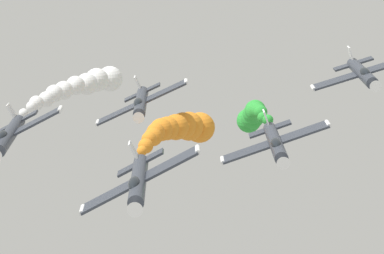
{
  "coord_description": "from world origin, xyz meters",
  "views": [
    {
      "loc": [
        1.23,
        70.42,
        88.5
      ],
      "look_at": [
        0.0,
        0.0,
        69.35
      ],
      "focal_mm": 82.16,
      "sensor_mm": 36.0,
      "label": 1
    }
  ],
  "objects_px": {
    "airplane_lead": "(138,181)",
    "airplane_left_outer": "(141,103)",
    "airplane_right_inner": "(9,136)",
    "airplane_left_inner": "(275,143)",
    "airplane_right_outer": "(362,73)"
  },
  "relations": [
    {
      "from": "airplane_left_inner",
      "to": "airplane_left_outer",
      "type": "height_order",
      "value": "airplane_left_outer"
    },
    {
      "from": "airplane_right_inner",
      "to": "airplane_right_outer",
      "type": "height_order",
      "value": "airplane_right_outer"
    },
    {
      "from": "airplane_left_inner",
      "to": "airplane_lead",
      "type": "bearing_deg",
      "value": 47.04
    },
    {
      "from": "airplane_left_outer",
      "to": "airplane_right_inner",
      "type": "bearing_deg",
      "value": 46.85
    },
    {
      "from": "airplane_right_outer",
      "to": "airplane_left_outer",
      "type": "bearing_deg",
      "value": -3.1
    },
    {
      "from": "airplane_lead",
      "to": "airplane_left_outer",
      "type": "relative_size",
      "value": 1.0
    },
    {
      "from": "airplane_right_inner",
      "to": "airplane_left_outer",
      "type": "xyz_separation_m",
      "value": [
        -10.23,
        -10.92,
        0.04
      ]
    },
    {
      "from": "airplane_lead",
      "to": "airplane_right_inner",
      "type": "xyz_separation_m",
      "value": [
        10.9,
        -10.87,
        0.26
      ]
    },
    {
      "from": "airplane_lead",
      "to": "airplane_right_inner",
      "type": "relative_size",
      "value": 1.0
    },
    {
      "from": "airplane_left_inner",
      "to": "airplane_right_inner",
      "type": "height_order",
      "value": "airplane_right_inner"
    },
    {
      "from": "airplane_left_inner",
      "to": "airplane_right_outer",
      "type": "xyz_separation_m",
      "value": [
        -8.85,
        -9.14,
        3.92
      ]
    },
    {
      "from": "airplane_lead",
      "to": "airplane_right_inner",
      "type": "distance_m",
      "value": 15.4
    },
    {
      "from": "airplane_left_inner",
      "to": "airplane_right_outer",
      "type": "bearing_deg",
      "value": -134.07
    },
    {
      "from": "airplane_lead",
      "to": "airplane_left_outer",
      "type": "height_order",
      "value": "airplane_left_outer"
    },
    {
      "from": "airplane_right_inner",
      "to": "airplane_right_outer",
      "type": "xyz_separation_m",
      "value": [
        -30.5,
        -9.82,
        3.01
      ]
    }
  ]
}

